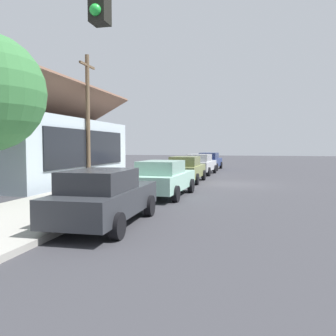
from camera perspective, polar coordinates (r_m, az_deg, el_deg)
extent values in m
plane|color=#38383D|center=(20.68, 10.22, -2.61)|extent=(120.00, 120.00, 0.00)
cube|color=#A3A099|center=(21.70, -4.72, -2.05)|extent=(60.00, 4.20, 0.16)
cube|color=#2D3035|center=(10.04, -10.04, -5.32)|extent=(4.68, 1.81, 0.70)
cube|color=#27292D|center=(9.53, -11.15, -1.99)|extent=(2.26, 1.56, 0.56)
cylinder|color=black|center=(11.74, -11.27, -5.76)|extent=(0.66, 0.23, 0.66)
cylinder|color=black|center=(11.17, -3.05, -6.18)|extent=(0.66, 0.23, 0.66)
cylinder|color=black|center=(9.21, -18.53, -8.48)|extent=(0.66, 0.23, 0.66)
cylinder|color=black|center=(8.47, -8.28, -9.39)|extent=(0.66, 0.23, 0.66)
cube|color=#9ED1BC|center=(15.43, -0.62, -2.13)|extent=(4.75, 2.01, 0.70)
cube|color=#86B1A0|center=(14.93, -1.13, 0.10)|extent=(2.31, 1.69, 0.56)
cylinder|color=black|center=(17.11, -2.17, -2.74)|extent=(0.67, 0.25, 0.66)
cylinder|color=black|center=(16.64, 3.79, -2.93)|extent=(0.67, 0.25, 0.66)
cylinder|color=black|center=(14.40, -5.73, -3.97)|extent=(0.67, 0.25, 0.66)
cylinder|color=black|center=(13.84, 1.29, -4.26)|extent=(0.67, 0.25, 0.66)
cube|color=olive|center=(21.45, 3.04, -0.51)|extent=(4.54, 1.79, 0.70)
cube|color=#61683C|center=(20.97, 2.81, 1.12)|extent=(2.19, 1.55, 0.56)
cylinder|color=black|center=(23.01, 1.58, -1.09)|extent=(0.66, 0.23, 0.66)
cylinder|color=black|center=(22.71, 5.85, -1.17)|extent=(0.66, 0.23, 0.66)
cylinder|color=black|center=(20.30, -0.12, -1.73)|extent=(0.66, 0.23, 0.66)
cylinder|color=black|center=(19.95, 4.71, -1.83)|extent=(0.66, 0.23, 0.66)
cube|color=silver|center=(27.33, 5.34, 0.38)|extent=(4.81, 2.05, 0.70)
cube|color=#A0A2A6|center=(26.84, 5.16, 1.67)|extent=(2.35, 1.70, 0.56)
cylinder|color=black|center=(28.96, 4.15, -0.12)|extent=(0.67, 0.26, 0.66)
cylinder|color=black|center=(28.63, 7.67, -0.19)|extent=(0.67, 0.26, 0.66)
cylinder|color=black|center=(26.12, 2.78, -0.53)|extent=(0.67, 0.26, 0.66)
cylinder|color=black|center=(25.75, 6.67, -0.61)|extent=(0.67, 0.26, 0.66)
cube|color=navy|center=(33.05, 6.87, 0.94)|extent=(4.96, 1.93, 0.70)
cube|color=navy|center=(32.55, 6.74, 2.01)|extent=(2.41, 1.61, 0.56)
cylinder|color=black|center=(34.71, 5.87, 0.50)|extent=(0.67, 0.25, 0.66)
cylinder|color=black|center=(34.45, 8.66, 0.45)|extent=(0.67, 0.25, 0.66)
cylinder|color=black|center=(31.73, 4.91, 0.21)|extent=(0.67, 0.25, 0.66)
cylinder|color=black|center=(31.45, 7.95, 0.15)|extent=(0.67, 0.25, 0.66)
cube|color=#ADBCC6|center=(23.40, -20.73, 2.63)|extent=(12.32, 7.28, 3.82)
cube|color=black|center=(21.55, -12.59, 3.21)|extent=(9.85, 0.08, 2.14)
cube|color=brown|center=(22.57, -17.01, 9.99)|extent=(12.92, 3.94, 2.19)
cube|color=brown|center=(24.59, -24.45, 9.29)|extent=(12.92, 3.94, 2.19)
sphere|color=green|center=(5.30, -11.81, 24.02)|extent=(0.16, 0.16, 0.16)
cylinder|color=brown|center=(21.09, -12.98, 7.68)|extent=(0.24, 0.24, 7.50)
cube|color=brown|center=(21.55, -13.10, 16.07)|extent=(1.80, 0.12, 0.12)
cylinder|color=red|center=(28.92, 2.74, 0.09)|extent=(0.22, 0.22, 0.55)
sphere|color=red|center=(28.90, 2.75, 0.77)|extent=(0.18, 0.18, 0.18)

